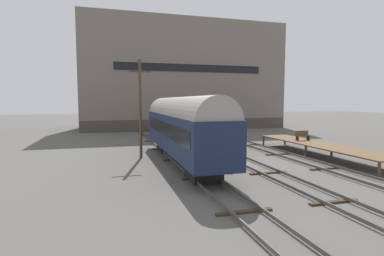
# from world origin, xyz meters

# --- Properties ---
(ground_plane) EXTENTS (200.00, 200.00, 0.00)m
(ground_plane) POSITION_xyz_m (0.00, 0.00, 0.00)
(ground_plane) COLOR #56544F
(track_left) EXTENTS (2.60, 60.00, 0.26)m
(track_left) POSITION_xyz_m (-4.60, 0.00, 0.14)
(track_left) COLOR #4C4742
(track_left) RESTS_ON ground
(track_middle) EXTENTS (2.60, 60.00, 0.26)m
(track_middle) POSITION_xyz_m (0.00, 0.00, 0.14)
(track_middle) COLOR #4C4742
(track_middle) RESTS_ON ground
(track_right) EXTENTS (2.60, 60.00, 0.26)m
(track_right) POSITION_xyz_m (4.60, 0.00, 0.14)
(track_right) COLOR #4C4742
(track_right) RESTS_ON ground
(train_car_maroon) EXTENTS (2.91, 16.02, 5.14)m
(train_car_maroon) POSITION_xyz_m (0.00, 12.59, 2.93)
(train_car_maroon) COLOR black
(train_car_maroon) RESTS_ON ground
(train_car_navy) EXTENTS (2.91, 16.78, 5.12)m
(train_car_navy) POSITION_xyz_m (-4.60, 2.17, 2.92)
(train_car_navy) COLOR black
(train_car_navy) RESTS_ON ground
(station_platform) EXTENTS (2.95, 14.68, 1.10)m
(station_platform) POSITION_xyz_m (7.39, 1.26, 1.02)
(station_platform) COLOR brown
(station_platform) RESTS_ON ground
(bench) EXTENTS (1.40, 0.40, 0.91)m
(bench) POSITION_xyz_m (7.55, 3.83, 1.58)
(bench) COLOR brown
(bench) RESTS_ON station_platform
(person_worker) EXTENTS (0.32, 0.32, 1.63)m
(person_worker) POSITION_xyz_m (-2.08, -1.23, 0.98)
(person_worker) COLOR #282833
(person_worker) RESTS_ON ground
(utility_pole) EXTENTS (1.80, 0.24, 8.22)m
(utility_pole) POSITION_xyz_m (-7.50, 4.88, 4.27)
(utility_pole) COLOR #473828
(utility_pole) RESTS_ON ground
(warehouse_building) EXTENTS (34.93, 12.87, 18.53)m
(warehouse_building) POSITION_xyz_m (3.12, 33.63, 9.26)
(warehouse_building) COLOR #46403A
(warehouse_building) RESTS_ON ground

